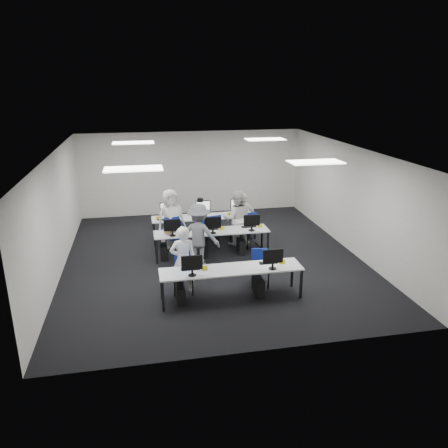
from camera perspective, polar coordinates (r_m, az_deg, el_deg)
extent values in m
plane|color=black|center=(12.23, -1.43, -4.45)|extent=(9.00, 9.00, 0.00)
plane|color=white|center=(11.40, -1.55, 9.58)|extent=(9.00, 9.00, 0.00)
cube|color=silver|center=(16.06, -4.24, 6.66)|extent=(8.00, 0.02, 3.00)
cube|color=silver|center=(7.60, 4.36, -6.91)|extent=(8.00, 0.02, 3.00)
cube|color=silver|center=(11.76, -21.06, 1.12)|extent=(0.02, 9.00, 3.00)
cube|color=silver|center=(12.99, 16.21, 3.17)|extent=(0.02, 9.00, 3.00)
cube|color=white|center=(9.28, -11.75, 7.08)|extent=(1.20, 0.60, 0.02)
cube|color=white|center=(10.06, 11.86, 7.94)|extent=(1.20, 0.60, 0.02)
cube|color=white|center=(13.23, -11.77, 10.36)|extent=(1.20, 0.60, 0.02)
cube|color=white|center=(13.79, 5.38, 10.97)|extent=(1.20, 0.60, 0.02)
cube|color=silver|center=(9.78, 0.97, -5.94)|extent=(3.20, 0.70, 0.03)
cube|color=black|center=(9.49, -7.97, -9.37)|extent=(0.05, 0.05, 0.70)
cube|color=black|center=(10.03, -8.19, -7.80)|extent=(0.05, 0.05, 0.70)
cube|color=black|center=(10.09, 10.04, -7.72)|extent=(0.05, 0.05, 0.70)
cube|color=black|center=(10.60, 8.88, -6.34)|extent=(0.05, 0.05, 0.70)
cube|color=silver|center=(12.15, -1.61, -0.99)|extent=(3.20, 0.70, 0.03)
cube|color=black|center=(11.86, -8.77, -3.59)|extent=(0.05, 0.05, 0.70)
cube|color=black|center=(12.42, -8.91, -2.58)|extent=(0.05, 0.05, 0.70)
cube|color=black|center=(12.34, 5.76, -2.57)|extent=(0.05, 0.05, 0.70)
cube|color=black|center=(12.88, 4.99, -1.64)|extent=(0.05, 0.05, 0.70)
cube|color=silver|center=(13.47, -2.62, 0.95)|extent=(3.20, 0.70, 0.03)
cube|color=black|center=(13.17, -9.08, -1.35)|extent=(0.05, 0.05, 0.70)
cube|color=black|center=(13.73, -9.19, -0.53)|extent=(0.05, 0.05, 0.70)
cube|color=black|center=(13.61, 4.06, -0.51)|extent=(0.05, 0.05, 0.70)
cube|color=black|center=(14.16, 3.43, 0.26)|extent=(0.05, 0.05, 0.70)
cube|color=#0C239E|center=(9.35, -4.21, -5.05)|extent=(0.46, 0.04, 0.32)
cube|color=black|center=(9.76, -4.41, -5.87)|extent=(0.42, 0.14, 0.02)
ellipsoid|color=black|center=(9.79, -2.66, -5.70)|extent=(0.07, 0.10, 0.04)
cube|color=black|center=(9.84, -5.69, -9.13)|extent=(0.18, 0.40, 0.42)
cube|color=white|center=(9.71, 6.41, -4.21)|extent=(0.46, 0.04, 0.32)
cube|color=black|center=(10.11, 5.81, -5.04)|extent=(0.42, 0.14, 0.02)
ellipsoid|color=black|center=(10.19, 7.44, -4.86)|extent=(0.07, 0.10, 0.04)
cube|color=black|center=(10.14, 4.58, -8.23)|extent=(0.18, 0.40, 0.42)
cube|color=white|center=(11.76, -6.77, -0.16)|extent=(0.46, 0.04, 0.32)
cube|color=black|center=(12.15, -6.85, -0.98)|extent=(0.42, 0.14, 0.02)
ellipsoid|color=black|center=(12.17, -5.44, -0.86)|extent=(0.07, 0.10, 0.04)
cube|color=black|center=(12.19, -7.87, -3.63)|extent=(0.18, 0.40, 0.42)
cube|color=white|center=(11.88, -1.48, 0.17)|extent=(0.46, 0.04, 0.32)
cube|color=black|center=(12.28, -1.73, -0.66)|extent=(0.42, 0.14, 0.02)
ellipsoid|color=black|center=(12.32, -0.35, -0.54)|extent=(0.07, 0.10, 0.04)
cube|color=black|center=(12.29, -2.74, -3.28)|extent=(0.18, 0.40, 0.42)
cube|color=white|center=(12.11, 3.65, 0.48)|extent=(0.46, 0.04, 0.32)
cube|color=black|center=(12.49, 3.26, -0.34)|extent=(0.42, 0.14, 0.02)
ellipsoid|color=black|center=(12.57, 4.58, -0.22)|extent=(0.07, 0.10, 0.04)
cube|color=black|center=(12.49, 2.26, -2.92)|extent=(0.18, 0.40, 0.42)
cube|color=white|center=(13.44, -7.40, 2.18)|extent=(0.46, 0.04, 0.32)
cube|color=black|center=(13.21, -7.25, 0.59)|extent=(0.42, 0.14, 0.02)
ellipsoid|color=black|center=(13.20, -8.55, 0.55)|extent=(0.07, 0.10, 0.04)
cube|color=black|center=(13.53, -6.15, -1.31)|extent=(0.18, 0.40, 0.42)
cube|color=white|center=(13.55, -2.75, 2.44)|extent=(0.46, 0.04, 0.32)
cube|color=black|center=(13.33, -2.53, 0.88)|extent=(0.42, 0.14, 0.02)
ellipsoid|color=black|center=(13.28, -3.81, 0.83)|extent=(0.07, 0.10, 0.04)
cube|color=black|center=(13.66, -1.55, -1.01)|extent=(0.18, 0.40, 0.42)
cube|color=white|center=(13.74, 1.79, 2.69)|extent=(0.46, 0.04, 0.32)
cube|color=black|center=(13.53, 2.08, 1.15)|extent=(0.42, 0.14, 0.02)
ellipsoid|color=black|center=(13.46, 0.84, 1.11)|extent=(0.07, 0.10, 0.04)
cube|color=black|center=(13.88, 2.93, -0.72)|extent=(0.18, 0.40, 0.42)
cube|color=#101287|center=(10.22, -5.29, -6.39)|extent=(0.51, 0.49, 0.06)
cube|color=#101287|center=(10.30, -5.29, -4.56)|extent=(0.44, 0.11, 0.37)
cube|color=#101287|center=(10.54, 4.71, -5.74)|extent=(0.50, 0.48, 0.06)
cube|color=#101287|center=(10.62, 4.67, -4.08)|extent=(0.41, 0.13, 0.35)
cube|color=#101287|center=(12.55, -6.52, -1.73)|extent=(0.53, 0.51, 0.06)
cube|color=#101287|center=(12.65, -6.41, -0.33)|extent=(0.41, 0.16, 0.36)
cube|color=#101287|center=(12.80, -1.88, -1.34)|extent=(0.50, 0.49, 0.06)
cube|color=#101287|center=(12.88, -2.24, -0.09)|extent=(0.39, 0.15, 0.33)
cube|color=#101287|center=(12.91, 3.63, -0.85)|extent=(0.52, 0.51, 0.07)
cube|color=#101287|center=(13.01, 3.32, 0.63)|extent=(0.46, 0.10, 0.39)
cube|color=#101287|center=(13.02, -7.00, -0.81)|extent=(0.54, 0.52, 0.06)
cube|color=#101287|center=(12.73, -6.82, 0.08)|extent=(0.46, 0.12, 0.39)
cube|color=#101287|center=(13.08, -1.66, -0.62)|extent=(0.55, 0.53, 0.06)
cube|color=#101287|center=(12.81, -1.31, 0.27)|extent=(0.45, 0.15, 0.38)
cube|color=#101287|center=(13.16, 2.12, -0.53)|extent=(0.55, 0.54, 0.06)
cube|color=#101287|center=(12.89, 2.56, 0.35)|extent=(0.44, 0.16, 0.38)
ellipsoid|color=tan|center=(11.96, -7.23, -0.73)|extent=(0.35, 0.25, 0.26)
imported|color=silver|center=(10.01, -5.37, -4.76)|extent=(0.63, 0.44, 1.64)
imported|color=silver|center=(12.94, 1.59, 0.80)|extent=(0.85, 0.68, 1.67)
imported|color=silver|center=(12.88, -6.95, 0.72)|extent=(0.97, 0.77, 1.73)
imported|color=silver|center=(13.01, 2.42, 0.67)|extent=(0.95, 0.45, 1.58)
imported|color=slate|center=(11.49, -3.29, -1.46)|extent=(1.26, 1.03, 1.70)
cube|color=black|center=(11.38, -3.12, 3.14)|extent=(0.20, 0.22, 0.10)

